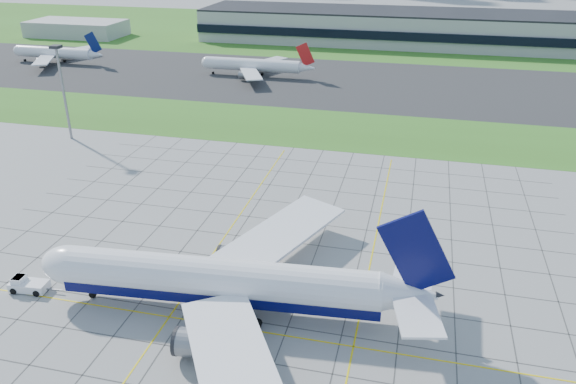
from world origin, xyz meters
The scene contains 13 objects.
ground centered at (0.00, 0.00, 0.00)m, with size 1400.00×1400.00×0.00m, color #9A9A95.
grass_median centered at (0.00, 90.00, 0.02)m, with size 700.00×35.00×0.04m, color #36671D.
asphalt_taxiway centered at (0.00, 145.00, 0.03)m, with size 700.00×75.00×0.04m, color #383838.
grass_far centered at (0.00, 255.00, 0.02)m, with size 700.00×145.00×0.04m, color #36671D.
apron_markings centered at (0.43, 11.09, 0.02)m, with size 120.00×130.00×0.03m.
terminal centered at (40.00, 229.87, 7.89)m, with size 260.00×43.00×15.80m.
service_block centered at (-160.00, 210.00, 4.00)m, with size 50.00×25.00×8.00m, color #B7B7B2.
light_mast centered at (-70.00, 65.00, 16.18)m, with size 2.50×2.50×25.60m.
airliner centered at (-2.25, 1.49, 5.38)m, with size 62.57×63.19×19.69m.
pushback_tug centered at (-35.18, -0.98, 1.09)m, with size 8.87×3.50×2.44m.
crew_near centered at (-35.76, -0.70, 0.89)m, with size 0.65×0.43×1.78m, color black.
distant_jet_0 centered at (-131.02, 148.42, 4.49)m, with size 40.48×42.66×14.08m.
distant_jet_1 centered at (-41.08, 145.74, 4.49)m, with size 43.49×42.66×14.08m.
Camera 1 is at (23.71, -64.36, 53.45)m, focal length 35.00 mm.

